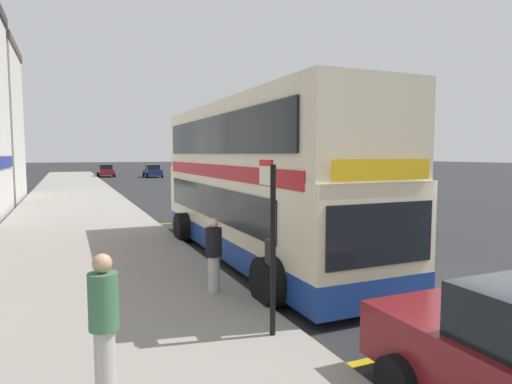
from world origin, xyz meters
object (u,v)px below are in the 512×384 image
(parked_car_maroon_across, at_px, (106,171))
(pedestrian_waiting_near_sign, at_px, (214,252))
(bus_stop_sign, at_px, (271,233))
(parked_car_navy_kerbside, at_px, (153,171))
(double_decker_bus, at_px, (256,186))
(pedestrian_further_back, at_px, (104,321))

(parked_car_maroon_across, distance_m, pedestrian_waiting_near_sign, 51.46)
(bus_stop_sign, bearing_deg, parked_car_maroon_across, 88.21)
(parked_car_navy_kerbside, bearing_deg, double_decker_bus, -95.99)
(parked_car_maroon_across, xyz_separation_m, pedestrian_further_back, (-4.24, -54.72, 0.28))
(parked_car_navy_kerbside, bearing_deg, pedestrian_waiting_near_sign, -98.21)
(parked_car_maroon_across, relative_size, pedestrian_waiting_near_sign, 2.73)
(bus_stop_sign, bearing_deg, pedestrian_further_back, -159.93)
(parked_car_maroon_across, height_order, pedestrian_further_back, pedestrian_further_back)
(parked_car_maroon_across, xyz_separation_m, parked_car_navy_kerbside, (5.44, -3.24, 0.00))
(double_decker_bus, height_order, bus_stop_sign, double_decker_bus)
(parked_car_maroon_across, bearing_deg, bus_stop_sign, -92.29)
(parked_car_navy_kerbside, xyz_separation_m, pedestrian_further_back, (-9.69, -51.48, 0.28))
(double_decker_bus, relative_size, bus_stop_sign, 3.96)
(bus_stop_sign, relative_size, pedestrian_waiting_near_sign, 1.79)
(double_decker_bus, bearing_deg, parked_car_navy_kerbside, 83.60)
(pedestrian_waiting_near_sign, bearing_deg, parked_car_navy_kerbside, 81.38)
(bus_stop_sign, xyz_separation_m, parked_car_navy_kerbside, (7.12, 50.54, -0.96))
(parked_car_navy_kerbside, height_order, pedestrian_further_back, pedestrian_further_back)
(pedestrian_waiting_near_sign, height_order, pedestrian_further_back, pedestrian_further_back)
(bus_stop_sign, height_order, parked_car_navy_kerbside, bus_stop_sign)
(bus_stop_sign, distance_m, pedestrian_further_back, 2.81)
(pedestrian_further_back, bearing_deg, double_decker_bus, 53.59)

